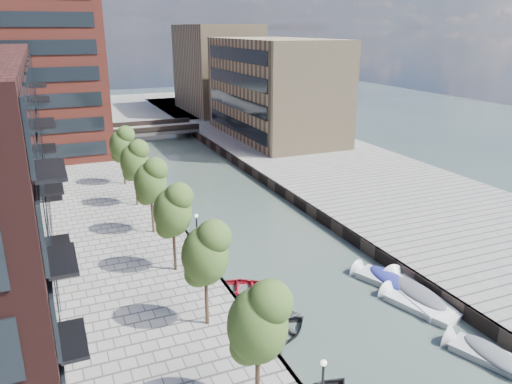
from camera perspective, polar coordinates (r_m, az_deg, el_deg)
water at (r=50.24m, az=-3.94°, el=-0.88°), size 300.00×300.00×0.00m
quay_right at (r=57.05m, az=11.40°, el=1.67°), size 20.00×140.00×1.00m
quay_wall_left at (r=48.56m, az=-10.77°, el=-1.23°), size 0.25×140.00×1.00m
quay_wall_right at (r=52.27m, az=2.37°, el=0.50°), size 0.25×140.00×1.00m
far_closure at (r=107.23m, az=-14.73°, el=9.14°), size 80.00×40.00×1.00m
tower at (r=69.94m, az=-25.47°, el=16.23°), size 18.00×18.00×30.00m
tan_block_near at (r=74.38m, az=2.10°, el=11.75°), size 12.00×25.00×14.00m
tan_block_far at (r=98.35m, az=-4.51°, el=13.88°), size 12.00×20.00×16.00m
bridge at (r=79.87m, az=-11.62°, el=7.04°), size 13.00×6.00×1.30m
tree_1 at (r=20.60m, az=0.18°, el=-14.47°), size 2.50×2.50×5.95m
tree_2 at (r=26.39m, az=-5.86°, el=-6.81°), size 2.50×2.50×5.95m
tree_3 at (r=32.66m, az=-9.55°, el=-1.94°), size 2.50×2.50×5.95m
tree_4 at (r=39.17m, az=-12.01°, el=1.34°), size 2.50×2.50×5.95m
tree_5 at (r=45.83m, az=-13.77°, el=3.67°), size 2.50×2.50×5.95m
tree_6 at (r=52.58m, az=-15.09°, el=5.41°), size 2.50×2.50×5.95m
lamp_1 at (r=32.71m, az=-6.74°, el=-5.15°), size 0.24×0.24×4.12m
lamp_2 at (r=47.45m, az=-12.27°, el=2.03°), size 0.24×0.24×4.12m
sloop_0 at (r=29.11m, az=2.51°, el=-16.16°), size 5.33×4.58×0.93m
sloop_2 at (r=33.40m, az=-1.65°, el=-11.24°), size 5.20×4.44×0.91m
sloop_3 at (r=30.67m, az=0.77°, el=-14.16°), size 5.60×4.96×0.96m
sloop_4 at (r=51.38m, az=-9.85°, el=-0.67°), size 5.03×3.75×1.00m
motorboat_1 at (r=29.92m, az=24.67°, el=-16.54°), size 3.14×4.88×1.54m
motorboat_2 at (r=33.22m, az=17.33°, el=-12.15°), size 3.04×5.12×1.62m
motorboat_3 at (r=35.40m, az=14.39°, el=-9.68°), size 3.40×5.24×1.66m
motorboat_4 at (r=34.27m, az=17.49°, el=-10.91°), size 2.44×5.79×1.88m
car at (r=76.98m, az=-2.73°, el=7.16°), size 1.85×3.83×1.26m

